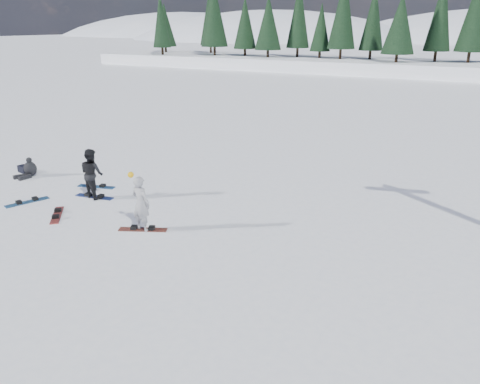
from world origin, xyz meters
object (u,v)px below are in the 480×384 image
object	(u,v)px
snowboarder_woman	(141,203)
snowboard_loose_c	(96,187)
gear_bag	(24,169)
snowboard_loose_b	(57,215)
snowboarder_man	(92,173)
snowboard_loose_a	(27,202)
seated_rider	(29,169)

from	to	relation	value
snowboarder_woman	snowboard_loose_c	size ratio (longest dim) A/B	1.26
snowboarder_woman	snowboard_loose_c	world-z (taller)	snowboarder_woman
gear_bag	snowboard_loose_b	distance (m)	5.79
gear_bag	snowboarder_man	bearing A→B (deg)	-10.16
snowboarder_man	snowboard_loose_a	distance (m)	2.49
snowboarder_man	snowboard_loose_b	xyz separation A→B (m)	(0.16, -1.90, -0.90)
snowboarder_man	snowboarder_woman	bearing A→B (deg)	169.51
snowboard_loose_a	snowboard_loose_c	bearing A→B (deg)	-0.75
seated_rider	snowboard_loose_b	distance (m)	5.06
snowboarder_man	snowboard_loose_b	distance (m)	2.11
snowboarder_woman	seated_rider	size ratio (longest dim) A/B	1.87
gear_bag	snowboard_loose_a	bearing A→B (deg)	-37.28
snowboarder_woman	gear_bag	xyz separation A→B (m)	(-8.35, 2.37, -0.74)
snowboard_loose_a	gear_bag	bearing A→B (deg)	74.08
gear_bag	snowboard_loose_c	distance (m)	4.15
seated_rider	gear_bag	xyz separation A→B (m)	(-0.70, 0.25, -0.16)
snowboarder_man	seated_rider	xyz separation A→B (m)	(-4.21, 0.63, -0.61)
seated_rider	snowboard_loose_c	bearing A→B (deg)	20.07
snowboarder_man	snowboard_loose_c	distance (m)	1.47
snowboarder_woman	snowboarder_man	bearing A→B (deg)	-18.03
snowboarder_man	seated_rider	distance (m)	4.30
snowboarder_woman	snowboarder_man	distance (m)	3.75
snowboard_loose_b	snowboarder_man	bearing A→B (deg)	144.08
snowboarder_man	gear_bag	world-z (taller)	snowboarder_man
seated_rider	snowboard_loose_a	distance (m)	3.29
seated_rider	snowboard_loose_c	world-z (taller)	seated_rider
gear_bag	snowboard_loose_c	size ratio (longest dim) A/B	0.30
snowboarder_man	gear_bag	bearing A→B (deg)	2.73
snowboard_loose_b	snowboarder_woman	bearing A→B (deg)	56.30
gear_bag	snowboard_loose_c	bearing A→B (deg)	-0.02
snowboarder_woman	snowboard_loose_b	bearing A→B (deg)	12.50
snowboarder_man	snowboard_loose_b	size ratio (longest dim) A/B	1.22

